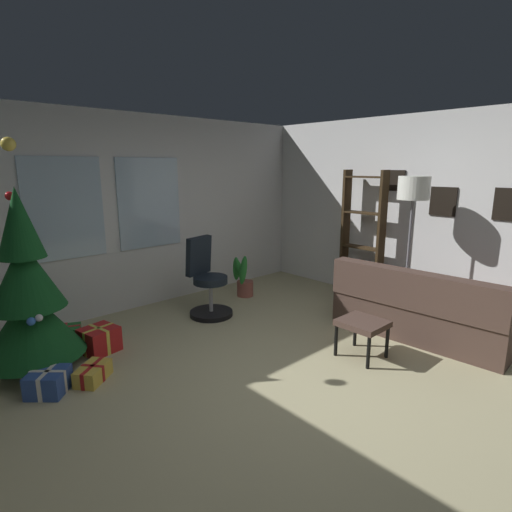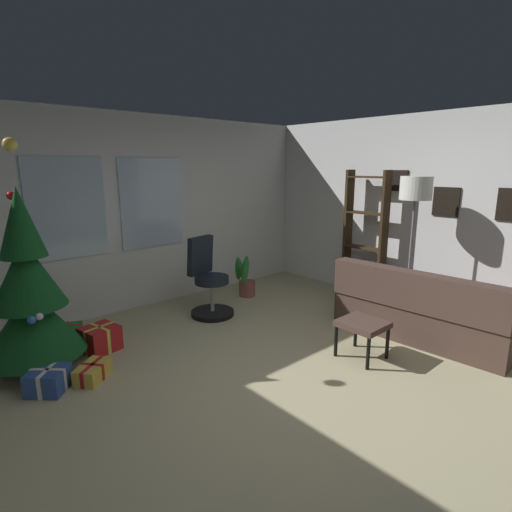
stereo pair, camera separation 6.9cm
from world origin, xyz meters
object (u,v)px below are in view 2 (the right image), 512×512
(gift_box_blue, at_px, (48,380))
(potted_plant, at_px, (245,280))
(floor_lamp, at_px, (415,198))
(footstool, at_px, (362,326))
(office_chair, at_px, (209,285))
(gift_box_green, at_px, (67,332))
(couch, at_px, (435,312))
(bookshelf, at_px, (365,243))
(holiday_tree, at_px, (29,296))
(gift_box_gold, at_px, (93,372))
(gift_box_red, at_px, (100,339))

(gift_box_blue, relative_size, potted_plant, 0.65)
(floor_lamp, bearing_deg, footstool, -169.88)
(office_chair, bearing_deg, gift_box_green, 165.60)
(gift_box_blue, bearing_deg, couch, -24.62)
(footstool, xyz_separation_m, bookshelf, (1.66, 1.10, 0.50))
(holiday_tree, bearing_deg, floor_lamp, -23.81)
(gift_box_blue, xyz_separation_m, floor_lamp, (3.91, -1.21, 1.44))
(footstool, height_order, gift_box_gold, footstool)
(couch, xyz_separation_m, gift_box_blue, (-3.67, 1.68, -0.19))
(gift_box_gold, relative_size, floor_lamp, 0.22)
(footstool, xyz_separation_m, potted_plant, (0.40, 2.31, -0.08))
(couch, height_order, floor_lamp, floor_lamp)
(gift_box_green, xyz_separation_m, potted_plant, (2.50, -0.15, 0.17))
(couch, bearing_deg, gift_box_blue, 155.38)
(gift_box_blue, bearing_deg, office_chair, 15.66)
(gift_box_green, relative_size, bookshelf, 0.21)
(holiday_tree, distance_m, office_chair, 2.11)
(bookshelf, distance_m, potted_plant, 1.84)
(footstool, relative_size, gift_box_red, 1.11)
(gift_box_gold, height_order, office_chair, office_chair)
(floor_lamp, bearing_deg, gift_box_green, 147.13)
(bookshelf, xyz_separation_m, floor_lamp, (-0.32, -0.86, 0.71))
(footstool, height_order, potted_plant, potted_plant)
(bookshelf, bearing_deg, gift_box_green, 160.09)
(bookshelf, height_order, potted_plant, bookshelf)
(couch, xyz_separation_m, holiday_tree, (-3.63, 2.19, 0.45))
(potted_plant, bearing_deg, office_chair, -162.02)
(gift_box_red, distance_m, office_chair, 1.51)
(bookshelf, relative_size, floor_lamp, 1.04)
(bookshelf, bearing_deg, gift_box_gold, 175.85)
(gift_box_blue, xyz_separation_m, bookshelf, (4.23, -0.34, 0.73))
(footstool, bearing_deg, gift_box_blue, 150.67)
(holiday_tree, height_order, floor_lamp, holiday_tree)
(potted_plant, bearing_deg, holiday_tree, -172.90)
(couch, distance_m, gift_box_blue, 4.04)
(couch, xyz_separation_m, office_chair, (-1.55, 2.28, 0.12))
(office_chair, relative_size, floor_lamp, 0.57)
(gift_box_red, bearing_deg, footstool, -45.15)
(footstool, distance_m, office_chair, 2.09)
(holiday_tree, xyz_separation_m, gift_box_blue, (-0.04, -0.50, -0.63))
(footstool, distance_m, potted_plant, 2.35)
(gift_box_green, bearing_deg, floor_lamp, -32.87)
(holiday_tree, xyz_separation_m, gift_box_green, (0.43, 0.52, -0.65))
(footstool, distance_m, holiday_tree, 3.22)
(floor_lamp, distance_m, potted_plant, 2.62)
(footstool, relative_size, holiday_tree, 0.20)
(gift_box_blue, relative_size, floor_lamp, 0.24)
(couch, distance_m, bookshelf, 1.55)
(couch, relative_size, potted_plant, 2.97)
(gift_box_gold, xyz_separation_m, gift_box_blue, (-0.36, 0.06, 0.03))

